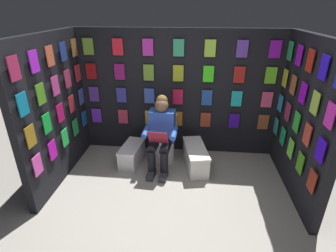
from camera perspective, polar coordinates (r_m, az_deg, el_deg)
The scene contains 8 objects.
ground_plane at distance 3.42m, azimuth -0.27°, elevation -20.49°, with size 30.00×30.00×0.00m, color #9E998E.
display_wall_back at distance 4.50m, azimuth 2.23°, elevation 7.06°, with size 3.42×0.14×2.12m.
display_wall_left at distance 3.87m, azimuth 27.31°, elevation 1.19°, with size 0.14×1.84×2.12m.
display_wall_right at distance 4.09m, azimuth -23.39°, elevation 3.12°, with size 0.14×1.84×2.12m.
toilet at distance 4.44m, azimuth -1.00°, elevation -3.55°, with size 0.42×0.57×0.77m.
person_reading at distance 4.11m, azimuth -1.57°, elevation -1.66°, with size 0.54×0.70×1.19m.
comic_longbox_near at distance 4.46m, azimuth -7.82°, elevation -6.02°, with size 0.37×0.66×0.32m.
comic_longbox_far at distance 4.31m, azimuth 5.96°, elevation -6.76°, with size 0.46×0.84×0.37m.
Camera 1 is at (-0.26, 2.40, 2.43)m, focal length 28.11 mm.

